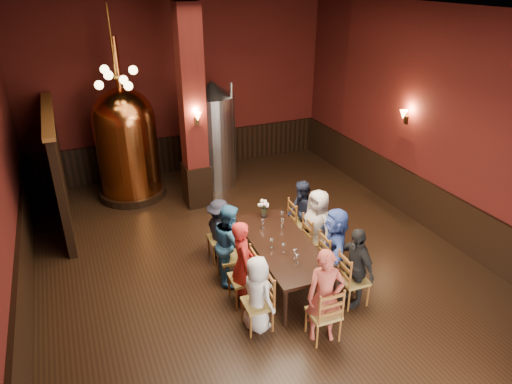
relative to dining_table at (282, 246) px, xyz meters
name	(u,v)px	position (x,y,z in m)	size (l,w,h in m)	color
room	(256,152)	(-0.22, 0.67, 1.56)	(10.00, 10.02, 4.50)	black
wainscot_right	(422,201)	(3.74, 0.67, -0.19)	(0.08, 9.90, 1.00)	black
wainscot_back	(185,152)	(-0.22, 5.63, -0.19)	(7.90, 0.08, 1.00)	black
wainscot_left	(23,293)	(-4.18, 0.67, -0.19)	(0.08, 9.90, 1.00)	black
column	(192,112)	(-0.52, 3.47, 1.56)	(0.58, 0.58, 4.50)	#4B1310
partition	(59,170)	(-3.42, 3.87, 0.51)	(0.22, 3.50, 2.40)	black
pendant_cluster	(116,78)	(-2.02, 3.57, 2.41)	(0.90, 0.90, 1.70)	#A57226
sconce_wall	(407,116)	(3.68, 1.47, 1.51)	(0.20, 0.20, 0.36)	black
sconce_column	(197,118)	(-0.52, 3.17, 1.51)	(0.20, 0.20, 0.36)	black
dining_table	(282,246)	(0.00, 0.00, 0.00)	(1.11, 2.44, 0.75)	black
chair_0	(257,303)	(-0.90, -0.96, -0.23)	(0.46, 0.46, 0.92)	brown
person_0	(257,294)	(-0.90, -0.96, -0.05)	(0.62, 0.41, 1.27)	silver
chair_1	(243,278)	(-0.86, -0.29, -0.23)	(0.46, 0.46, 0.92)	brown
person_1	(243,263)	(-0.86, -0.29, 0.07)	(0.56, 0.36, 1.52)	#B0211E
chair_2	(231,257)	(-0.83, 0.37, -0.23)	(0.46, 0.46, 0.92)	brown
person_2	(230,243)	(-0.83, 0.37, 0.06)	(0.72, 0.36, 1.49)	#2A608C
chair_3	(220,238)	(-0.80, 1.04, -0.23)	(0.46, 0.46, 0.92)	brown
person_3	(220,231)	(-0.80, 1.04, -0.06)	(0.82, 0.47, 1.26)	black
chair_4	(354,279)	(0.80, -1.04, -0.23)	(0.46, 0.46, 0.92)	brown
person_4	(355,267)	(0.80, -1.04, 0.02)	(0.83, 0.35, 1.42)	black
chair_5	(333,258)	(0.83, -0.37, -0.23)	(0.46, 0.46, 0.92)	brown
person_5	(335,245)	(0.83, -0.37, 0.03)	(1.33, 0.42, 1.43)	#3955AD
chair_6	(316,239)	(0.86, 0.29, -0.23)	(0.46, 0.46, 0.92)	brown
person_6	(317,227)	(0.86, 0.29, 0.05)	(0.72, 0.47, 1.47)	beige
chair_7	(301,223)	(0.90, 0.96, -0.23)	(0.46, 0.46, 0.92)	brown
person_7	(301,213)	(0.90, 0.96, -0.01)	(0.66, 0.32, 1.35)	#1C2238
chair_8	(324,313)	(-0.07, -1.55, -0.23)	(0.46, 0.46, 0.92)	brown
person_8	(325,297)	(-0.07, -1.55, 0.07)	(0.55, 0.36, 1.52)	#A44336
copper_kettle	(127,143)	(-1.87, 4.52, 0.69)	(1.65, 1.65, 3.79)	black
steel_vessel	(213,135)	(0.22, 4.38, 0.65)	(1.28, 1.28, 2.68)	#B2B2B7
rose_vase	(264,206)	(0.09, 1.00, 0.30)	(0.21, 0.21, 0.36)	white
wine_glass_0	(282,223)	(0.25, 0.52, 0.15)	(0.07, 0.07, 0.17)	white
wine_glass_1	(282,216)	(0.37, 0.76, 0.15)	(0.07, 0.07, 0.17)	white
wine_glass_2	(283,248)	(-0.11, -0.26, 0.15)	(0.07, 0.07, 0.17)	white
wine_glass_3	(297,259)	(-0.05, -0.64, 0.15)	(0.07, 0.07, 0.17)	white
wine_glass_4	(295,254)	(-0.02, -0.49, 0.15)	(0.07, 0.07, 0.17)	white
wine_glass_5	(272,243)	(-0.23, -0.05, 0.15)	(0.07, 0.07, 0.17)	white
wine_glass_6	(263,224)	(-0.10, 0.62, 0.15)	(0.07, 0.07, 0.17)	white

